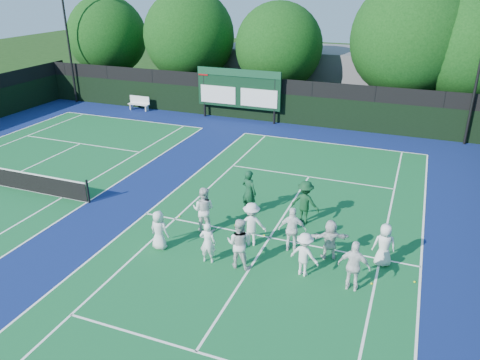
% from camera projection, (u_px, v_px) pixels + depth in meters
% --- Properties ---
extents(ground, '(120.00, 120.00, 0.00)m').
position_uv_depth(ground, '(261.00, 251.00, 17.11)').
color(ground, '#15330E').
rests_on(ground, ground).
extents(court_apron, '(34.00, 32.00, 0.01)m').
position_uv_depth(court_apron, '(136.00, 212.00, 19.95)').
color(court_apron, navy).
rests_on(court_apron, ground).
extents(near_court, '(11.05, 23.85, 0.01)m').
position_uv_depth(near_court, '(270.00, 238.00, 17.96)').
color(near_court, '#135E2E').
rests_on(near_court, ground).
extents(back_fence, '(34.00, 0.08, 3.00)m').
position_uv_depth(back_fence, '(254.00, 101.00, 32.23)').
color(back_fence, black).
rests_on(back_fence, ground).
extents(scoreboard, '(6.00, 0.21, 3.55)m').
position_uv_depth(scoreboard, '(238.00, 89.00, 31.88)').
color(scoreboard, black).
rests_on(scoreboard, ground).
extents(clubhouse, '(18.00, 6.00, 4.00)m').
position_uv_depth(clubhouse, '(335.00, 75.00, 37.48)').
color(clubhouse, slate).
rests_on(clubhouse, ground).
extents(light_pole_left, '(1.20, 0.30, 10.12)m').
position_uv_depth(light_pole_left, '(65.00, 19.00, 34.99)').
color(light_pole_left, black).
rests_on(light_pole_left, ground).
extents(bench, '(1.67, 0.47, 1.05)m').
position_uv_depth(bench, '(139.00, 103.00, 34.97)').
color(bench, silver).
rests_on(bench, ground).
extents(tree_a, '(6.43, 6.43, 7.95)m').
position_uv_depth(tree_a, '(110.00, 38.00, 38.67)').
color(tree_a, '#32190D').
rests_on(tree_a, ground).
extents(tree_b, '(6.98, 6.98, 8.53)m').
position_uv_depth(tree_b, '(192.00, 38.00, 36.04)').
color(tree_b, '#32190D').
rests_on(tree_b, ground).
extents(tree_c, '(6.31, 6.31, 7.75)m').
position_uv_depth(tree_c, '(281.00, 49.00, 33.82)').
color(tree_c, '#32190D').
rests_on(tree_c, ground).
extents(tree_d, '(7.79, 7.79, 9.41)m').
position_uv_depth(tree_d, '(413.00, 42.00, 30.50)').
color(tree_d, '#32190D').
rests_on(tree_d, ground).
extents(tree_e, '(6.98, 6.98, 8.57)m').
position_uv_depth(tree_e, '(471.00, 51.00, 29.49)').
color(tree_e, '#32190D').
rests_on(tree_e, ground).
extents(tennis_ball_0, '(0.07, 0.07, 0.07)m').
position_uv_depth(tennis_ball_0, '(235.00, 225.00, 18.79)').
color(tennis_ball_0, '#D9EB1B').
rests_on(tennis_ball_0, ground).
extents(tennis_ball_2, '(0.07, 0.07, 0.07)m').
position_uv_depth(tennis_ball_2, '(415.00, 282.00, 15.31)').
color(tennis_ball_2, '#D9EB1B').
rests_on(tennis_ball_2, ground).
extents(tennis_ball_3, '(0.07, 0.07, 0.07)m').
position_uv_depth(tennis_ball_3, '(180.00, 216.00, 19.49)').
color(tennis_ball_3, '#D9EB1B').
rests_on(tennis_ball_3, ground).
extents(tennis_ball_4, '(0.07, 0.07, 0.07)m').
position_uv_depth(tennis_ball_4, '(264.00, 235.00, 18.06)').
color(tennis_ball_4, '#D9EB1B').
rests_on(tennis_ball_4, ground).
extents(tennis_ball_5, '(0.07, 0.07, 0.07)m').
position_uv_depth(tennis_ball_5, '(372.00, 284.00, 15.22)').
color(tennis_ball_5, '#D9EB1B').
rests_on(tennis_ball_5, ground).
extents(player_front_0, '(0.79, 0.57, 1.51)m').
position_uv_depth(player_front_0, '(159.00, 230.00, 16.99)').
color(player_front_0, white).
rests_on(player_front_0, ground).
extents(player_front_1, '(0.61, 0.45, 1.54)m').
position_uv_depth(player_front_1, '(208.00, 243.00, 16.16)').
color(player_front_1, white).
rests_on(player_front_1, ground).
extents(player_front_2, '(0.90, 0.71, 1.83)m').
position_uv_depth(player_front_2, '(239.00, 243.00, 15.85)').
color(player_front_2, silver).
rests_on(player_front_2, ground).
extents(player_front_3, '(1.11, 0.79, 1.57)m').
position_uv_depth(player_front_3, '(304.00, 255.00, 15.45)').
color(player_front_3, white).
rests_on(player_front_3, ground).
extents(player_front_4, '(1.04, 0.47, 1.75)m').
position_uv_depth(player_front_4, '(354.00, 266.00, 14.66)').
color(player_front_4, white).
rests_on(player_front_4, ground).
extents(player_back_0, '(0.96, 0.79, 1.85)m').
position_uv_depth(player_back_0, '(204.00, 209.00, 18.13)').
color(player_back_0, silver).
rests_on(player_back_0, ground).
extents(player_back_1, '(1.24, 0.93, 1.71)m').
position_uv_depth(player_back_1, '(252.00, 224.00, 17.18)').
color(player_back_1, white).
rests_on(player_back_1, ground).
extents(player_back_2, '(1.07, 0.61, 1.72)m').
position_uv_depth(player_back_2, '(292.00, 230.00, 16.82)').
color(player_back_2, white).
rests_on(player_back_2, ground).
extents(player_back_3, '(1.46, 0.90, 1.50)m').
position_uv_depth(player_back_3, '(330.00, 240.00, 16.39)').
color(player_back_3, silver).
rests_on(player_back_3, ground).
extents(player_back_4, '(0.87, 0.68, 1.58)m').
position_uv_depth(player_back_4, '(384.00, 245.00, 15.98)').
color(player_back_4, white).
rests_on(player_back_4, ground).
extents(coach_left, '(0.83, 0.69, 1.94)m').
position_uv_depth(coach_left, '(249.00, 192.00, 19.48)').
color(coach_left, '#103D23').
rests_on(coach_left, ground).
extents(coach_right, '(1.25, 0.81, 1.82)m').
position_uv_depth(coach_right, '(305.00, 202.00, 18.74)').
color(coach_right, '#103D1F').
rests_on(coach_right, ground).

